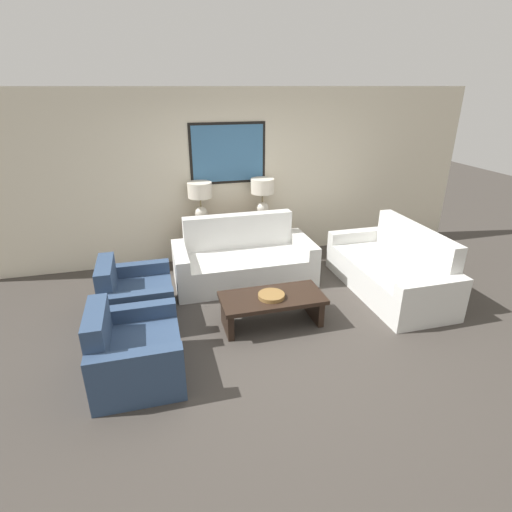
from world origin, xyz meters
name	(u,v)px	position (x,y,z in m)	size (l,w,h in m)	color
ground_plane	(273,335)	(0.00, 0.00, 0.00)	(20.00, 20.00, 0.00)	#3D3833
back_wall	(228,177)	(0.00, 2.49, 1.33)	(8.21, 0.12, 2.65)	beige
console_table	(233,240)	(0.00, 2.21, 0.37)	(1.48, 0.40, 0.73)	brown
table_lamp_left	(200,195)	(-0.49, 2.21, 1.14)	(0.37, 0.37, 0.60)	silver
table_lamp_right	(262,191)	(0.49, 2.21, 1.14)	(0.37, 0.37, 0.60)	silver
couch_by_back_wall	(243,261)	(0.00, 1.49, 0.29)	(1.99, 0.93, 0.92)	silver
couch_by_side	(391,271)	(1.91, 0.64, 0.29)	(0.93, 1.99, 0.92)	silver
coffee_table	(272,303)	(0.05, 0.23, 0.28)	(1.22, 0.58, 0.38)	black
decorative_bowl	(271,296)	(0.03, 0.20, 0.41)	(0.31, 0.31, 0.05)	olive
armchair_near_back_wall	(135,299)	(-1.52, 0.78, 0.27)	(0.83, 0.96, 0.78)	navy
armchair_near_camera	(134,353)	(-1.52, -0.31, 0.27)	(0.83, 0.96, 0.78)	navy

